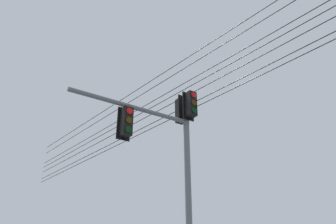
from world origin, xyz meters
The scene contains 2 objects.
signal_mast_assembly centered at (0.52, 0.30, 5.14)m, with size 3.04×3.61×7.27m.
overhead_wire_span centered at (1.02, -0.65, 7.55)m, with size 19.11×10.70×2.90m.
Camera 1 is at (-2.23, 9.27, 1.83)m, focal length 33.45 mm.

